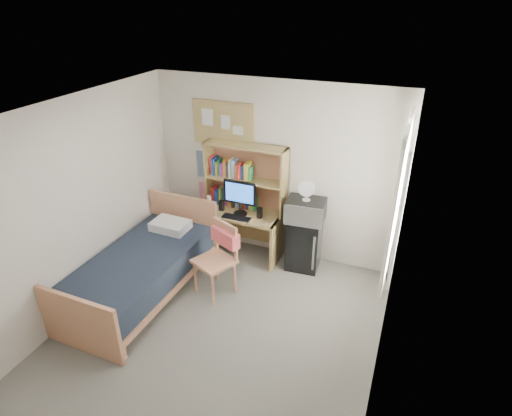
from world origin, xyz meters
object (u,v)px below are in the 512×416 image
at_px(monitor, 240,198).
at_px(microwave, 306,210).
at_px(bed, 141,275).
at_px(desk_fan, 307,191).
at_px(bulletin_board, 223,124).
at_px(desk_chair, 214,261).
at_px(speaker_left, 222,206).
at_px(speaker_right, 260,213).
at_px(mini_fridge, 304,243).
at_px(desk, 242,234).

xyz_separation_m(monitor, microwave, (0.94, 0.09, -0.06)).
relative_size(bed, desk_fan, 7.90).
relative_size(bulletin_board, desk_chair, 0.94).
bearing_deg(speaker_left, desk_fan, 4.87).
xyz_separation_m(bulletin_board, speaker_left, (0.10, -0.35, -1.12)).
bearing_deg(desk_fan, bulletin_board, 164.85).
distance_m(speaker_left, speaker_right, 0.60).
bearing_deg(mini_fridge, monitor, -177.32).
bearing_deg(desk_chair, bulletin_board, 133.06).
relative_size(desk_chair, desk_fan, 3.68).
bearing_deg(bed, speaker_right, 49.81).
bearing_deg(bulletin_board, speaker_right, -27.29).
bearing_deg(desk, speaker_left, -168.69).
bearing_deg(speaker_right, mini_fridge, 11.14).
bearing_deg(desk, desk_chair, -87.63).
distance_m(speaker_right, microwave, 0.66).
xyz_separation_m(desk_chair, speaker_left, (-0.32, 0.93, 0.30)).
height_order(bulletin_board, speaker_right, bulletin_board).
relative_size(monitor, microwave, 0.99).
xyz_separation_m(bulletin_board, microwave, (1.34, -0.26, -1.00)).
xyz_separation_m(speaker_left, speaker_right, (0.60, -0.01, 0.00)).
height_order(mini_fridge, bed, mini_fridge).
relative_size(speaker_right, desk_fan, 0.59).
relative_size(desk_chair, monitor, 1.94).
height_order(desk, desk_fan, desk_fan).
height_order(bulletin_board, bed, bulletin_board).
relative_size(desk_chair, speaker_right, 6.22).
relative_size(bed, speaker_left, 13.58).
bearing_deg(bed, speaker_left, 68.43).
distance_m(desk, desk_chair, 0.99).
bearing_deg(monitor, desk_chair, -87.48).
bearing_deg(monitor, desk_fan, 6.41).
bearing_deg(desk_fan, monitor, -178.53).
bearing_deg(microwave, bulletin_board, 164.85).
distance_m(desk_chair, desk_fan, 1.54).
distance_m(bed, speaker_left, 1.51).
bearing_deg(desk_fan, desk, 177.83).
relative_size(bulletin_board, desk, 0.81).
height_order(bed, speaker_right, speaker_right).
bearing_deg(bulletin_board, monitor, -41.82).
bearing_deg(desk, monitor, -90.00).
relative_size(desk, speaker_left, 7.34).
height_order(speaker_left, desk_fan, desk_fan).
bearing_deg(monitor, bulletin_board, 139.16).
distance_m(desk_chair, bed, 0.98).
bearing_deg(bed, desk_fan, 39.31).
bearing_deg(desk, mini_fridge, 4.00).
bearing_deg(desk_fan, mini_fridge, 90.00).
xyz_separation_m(speaker_left, microwave, (1.24, 0.08, 0.12)).
bearing_deg(desk_chair, speaker_left, 134.15).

